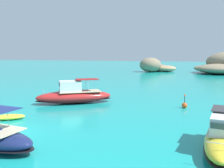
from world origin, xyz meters
The scene contains 6 objects.
ground_plane centered at (0.00, 0.00, 0.00)m, with size 400.00×400.00×0.00m, color teal.
islet_small centered at (-2.28, 67.19, 1.65)m, with size 12.10×12.58×4.59m.
motorboat_yellow centered at (13.41, 2.14, 0.70)m, with size 2.86×7.15×2.19m.
motorboat_red centered at (-1.43, 11.37, 0.86)m, with size 8.51×7.09×2.70m.
dinghy_tender centered at (-3.09, 3.15, 0.22)m, with size 2.74×2.45×0.58m.
channel_buoy centered at (10.51, 12.98, 0.34)m, with size 0.56×0.56×1.48m.
Camera 1 is at (12.08, -12.70, 5.42)m, focal length 39.20 mm.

